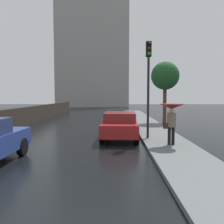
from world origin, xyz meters
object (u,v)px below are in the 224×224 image
traffic_light (148,72)px  street_tree_near (165,76)px  car_red_far_ahead (120,125)px  pedestrian_with_umbrella_near (172,112)px

traffic_light → street_tree_near: (2.39, 7.35, 0.42)m
car_red_far_ahead → traffic_light: traffic_light is taller
pedestrian_with_umbrella_near → street_tree_near: size_ratio=0.36×
pedestrian_with_umbrella_near → traffic_light: traffic_light is taller
car_red_far_ahead → pedestrian_with_umbrella_near: size_ratio=2.37×
car_red_far_ahead → traffic_light: bearing=-22.6°
car_red_far_ahead → street_tree_near: (3.79, 6.69, 3.14)m
traffic_light → street_tree_near: size_ratio=0.96×
pedestrian_with_umbrella_near → street_tree_near: (1.58, 8.93, 2.30)m
pedestrian_with_umbrella_near → street_tree_near: bearing=68.5°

